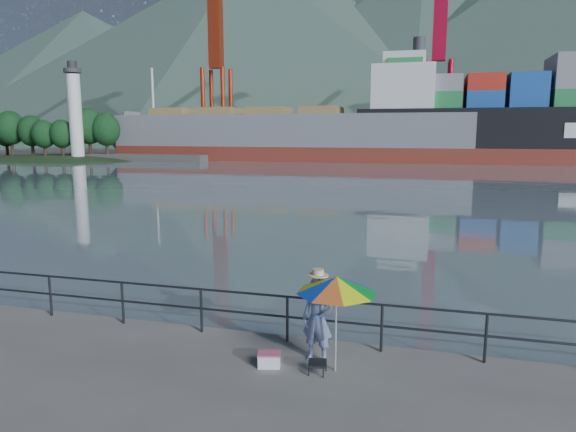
% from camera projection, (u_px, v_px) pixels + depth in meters
% --- Properties ---
extents(harbor_water, '(500.00, 280.00, 0.00)m').
position_uv_depth(harbor_water, '(412.00, 148.00, 133.54)').
color(harbor_water, slate).
rests_on(harbor_water, ground).
extents(far_dock, '(200.00, 40.00, 0.40)m').
position_uv_depth(far_dock, '(461.00, 155.00, 95.73)').
color(far_dock, '#514F4C').
rests_on(far_dock, ground).
extents(guardrail, '(22.00, 0.06, 1.03)m').
position_uv_depth(guardrail, '(243.00, 314.00, 11.24)').
color(guardrail, '#2D3033').
rests_on(guardrail, ground).
extents(mountains, '(600.00, 332.80, 80.00)m').
position_uv_depth(mountains, '(528.00, 46.00, 191.81)').
color(mountains, '#385147').
rests_on(mountains, ground).
extents(lighthouse_islet, '(48.00, 26.40, 19.20)m').
position_uv_depth(lighthouse_islet, '(50.00, 157.00, 82.78)').
color(lighthouse_islet, '#263F1E').
rests_on(lighthouse_islet, ground).
extents(fisherman, '(0.70, 0.53, 1.72)m').
position_uv_depth(fisherman, '(318.00, 319.00, 9.98)').
color(fisherman, navy).
rests_on(fisherman, ground).
extents(beach_umbrella, '(1.93, 1.93, 1.85)m').
position_uv_depth(beach_umbrella, '(337.00, 285.00, 9.42)').
color(beach_umbrella, white).
rests_on(beach_umbrella, ground).
extents(folding_stool, '(0.40, 0.40, 0.23)m').
position_uv_depth(folding_stool, '(317.00, 367.00, 9.58)').
color(folding_stool, black).
rests_on(folding_stool, ground).
extents(cooler_bag, '(0.48, 0.38, 0.24)m').
position_uv_depth(cooler_bag, '(269.00, 360.00, 9.87)').
color(cooler_bag, silver).
rests_on(cooler_bag, ground).
extents(fishing_rod, '(0.63, 1.62, 1.22)m').
position_uv_depth(fishing_rod, '(327.00, 341.00, 11.05)').
color(fishing_rod, black).
rests_on(fishing_rod, ground).
extents(bulk_carrier, '(56.78, 9.83, 14.50)m').
position_uv_depth(bulk_carrier, '(299.00, 133.00, 82.19)').
color(bulk_carrier, maroon).
rests_on(bulk_carrier, ground).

